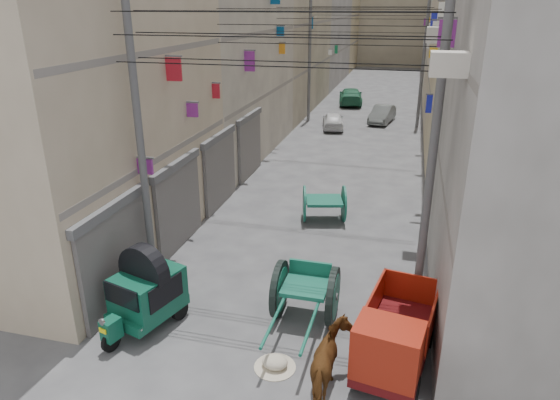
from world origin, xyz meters
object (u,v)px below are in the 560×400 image
(auto_rickshaw, at_px, (146,290))
(second_cart, at_px, (324,203))
(feed_sack, at_px, (275,362))
(distant_car_white, at_px, (333,120))
(distant_car_green, at_px, (351,96))
(tonga_cart, at_px, (306,292))
(distant_car_grey, at_px, (382,114))
(horse, at_px, (331,364))
(mini_truck, at_px, (394,343))

(auto_rickshaw, xyz_separation_m, second_cart, (3.11, 7.41, -0.26))
(feed_sack, xyz_separation_m, distant_car_white, (-2.28, 22.73, 0.39))
(auto_rickshaw, xyz_separation_m, distant_car_green, (1.22, 30.65, -0.34))
(tonga_cart, xyz_separation_m, distant_car_grey, (0.38, 23.30, -0.20))
(tonga_cart, xyz_separation_m, horse, (1.03, -2.42, -0.06))
(second_cart, xyz_separation_m, horse, (1.64, -8.59, -0.01))
(second_cart, distance_m, feed_sack, 8.20)
(horse, bearing_deg, mini_truck, -146.23)
(distant_car_grey, distance_m, distant_car_green, 6.75)
(second_cart, distance_m, horse, 8.74)
(mini_truck, xyz_separation_m, feed_sack, (-2.48, -0.42, -0.66))
(auto_rickshaw, distance_m, distant_car_green, 30.67)
(auto_rickshaw, relative_size, distant_car_grey, 0.71)
(horse, xyz_separation_m, distant_car_grey, (-0.66, 25.71, -0.14))
(second_cart, height_order, distant_car_grey, second_cart)
(distant_car_green, bearing_deg, distant_car_white, 81.61)
(tonga_cart, relative_size, distant_car_grey, 0.95)
(auto_rickshaw, height_order, distant_car_green, auto_rickshaw)
(mini_truck, relative_size, feed_sack, 5.51)
(distant_car_white, bearing_deg, tonga_cart, 85.83)
(feed_sack, bearing_deg, second_cart, 92.40)
(mini_truck, bearing_deg, second_cart, 119.62)
(feed_sack, distance_m, horse, 1.47)
(tonga_cart, bearing_deg, distant_car_white, 97.37)
(horse, height_order, distant_car_grey, horse)
(distant_car_white, bearing_deg, mini_truck, 90.88)
(tonga_cart, relative_size, mini_truck, 1.03)
(feed_sack, height_order, distant_car_grey, distant_car_grey)
(feed_sack, bearing_deg, distant_car_white, 95.73)
(second_cart, relative_size, distant_car_green, 0.41)
(auto_rickshaw, height_order, second_cart, auto_rickshaw)
(tonga_cart, xyz_separation_m, distant_car_white, (-2.54, 20.72, -0.23))
(auto_rickshaw, relative_size, distant_car_white, 0.77)
(distant_car_white, xyz_separation_m, distant_car_grey, (2.92, 2.57, 0.03))
(second_cart, bearing_deg, horse, -93.52)
(auto_rickshaw, height_order, distant_car_white, auto_rickshaw)
(distant_car_green, bearing_deg, auto_rickshaw, 79.67)
(auto_rickshaw, height_order, tonga_cart, auto_rickshaw)
(mini_truck, bearing_deg, horse, -135.13)
(tonga_cart, height_order, distant_car_green, tonga_cart)
(feed_sack, bearing_deg, tonga_cart, 82.59)
(distant_car_green, bearing_deg, feed_sack, 86.01)
(tonga_cart, xyz_separation_m, second_cart, (-0.60, 6.17, -0.05))
(tonga_cart, distance_m, distant_car_green, 29.51)
(auto_rickshaw, bearing_deg, second_cart, 83.47)
(distant_car_grey, xyz_separation_m, distant_car_green, (-2.87, 6.11, 0.07))
(auto_rickshaw, xyz_separation_m, distant_car_grey, (4.09, 24.53, -0.41))
(horse, bearing_deg, distant_car_green, -85.17)
(tonga_cart, relative_size, distant_car_white, 1.04)
(auto_rickshaw, relative_size, feed_sack, 4.22)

